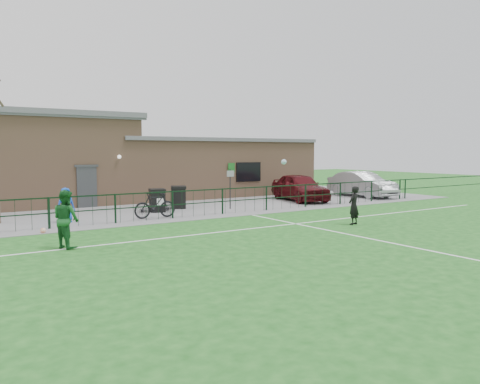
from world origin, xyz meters
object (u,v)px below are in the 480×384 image
wheelie_bin_right (178,198)px  car_silver (362,184)px  outfield_player (66,219)px  wheelie_bin_left (157,201)px  sign_post (230,189)px  bicycle_d (155,205)px  ball_ground (43,231)px  spectator_child (66,205)px  car_maroon (300,187)px

wheelie_bin_right → car_silver: bearing=18.5°
outfield_player → wheelie_bin_left: bearing=-63.5°
sign_post → wheelie_bin_right: bearing=142.5°
car_silver → outfield_player: 20.39m
wheelie_bin_left → sign_post: 3.68m
wheelie_bin_right → sign_post: sign_post is taller
bicycle_d → outfield_player: size_ratio=1.06×
bicycle_d → ball_ground: 4.95m
bicycle_d → wheelie_bin_right: bearing=-39.9°
bicycle_d → ball_ground: (-4.76, -1.28, -0.48)m
bicycle_d → spectator_child: size_ratio=1.31×
wheelie_bin_left → car_maroon: size_ratio=0.22×
spectator_child → outfield_player: 5.29m
wheelie_bin_left → car_maroon: bearing=14.6°
wheelie_bin_right → sign_post: bearing=-15.4°
wheelie_bin_right → bicycle_d: bearing=-110.3°
wheelie_bin_left → ball_ground: 6.49m
wheelie_bin_right → ball_ground: bearing=-129.5°
wheelie_bin_right → car_maroon: bearing=17.9°
spectator_child → wheelie_bin_left: bearing=6.3°
car_silver → bicycle_d: (-14.80, -1.81, -0.23)m
bicycle_d → outfield_player: bearing=135.3°
wheelie_bin_left → sign_post: size_ratio=0.50×
wheelie_bin_right → ball_ground: wheelie_bin_right is taller
wheelie_bin_right → car_maroon: size_ratio=0.22×
sign_post → outfield_player: (-9.08, -5.30, -0.14)m
car_maroon → ball_ground: (-14.62, -3.32, -0.71)m
car_silver → ball_ground: 19.81m
bicycle_d → spectator_child: bearing=78.9°
car_silver → spectator_child: 18.32m
wheelie_bin_left → sign_post: bearing=-0.6°
wheelie_bin_right → sign_post: 2.67m
car_maroon → car_silver: car_maroon is taller
sign_post → outfield_player: sign_post is taller
wheelie_bin_left → ball_ground: (-5.66, -3.15, -0.43)m
wheelie_bin_left → car_silver: 13.90m
car_silver → outfield_player: size_ratio=2.74×
wheelie_bin_left → wheelie_bin_right: size_ratio=0.97×
sign_post → outfield_player: bearing=-149.7°
ball_ground → car_silver: bearing=9.0°
wheelie_bin_left → wheelie_bin_right: (1.45, 0.71, 0.02)m
wheelie_bin_left → spectator_child: (-4.40, -1.03, 0.20)m
car_silver → spectator_child: size_ratio=3.40×
car_maroon → spectator_child: 13.41m
bicycle_d → outfield_player: 6.35m
wheelie_bin_left → car_silver: bearing=13.2°
car_maroon → car_silver: (4.94, -0.24, -0.00)m
sign_post → outfield_player: size_ratio=1.14×
ball_ground → outfield_player: bearing=-87.9°
wheelie_bin_right → sign_post: size_ratio=0.52×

